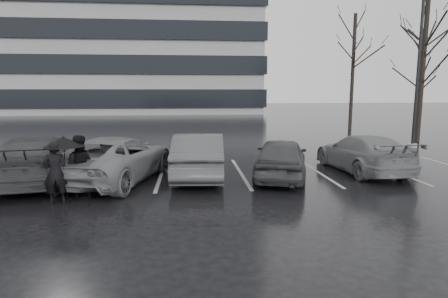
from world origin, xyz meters
TOP-DOWN VIEW (x-y plane):
  - ground at (0.00, 0.00)m, footprint 160.00×160.00m
  - office_building at (-22.00, 48.00)m, footprint 61.00×26.00m
  - car_main at (1.83, 1.54)m, footprint 2.71×4.33m
  - car_west_a at (-0.90, 1.97)m, footprint 1.83×4.61m
  - car_west_b at (-3.59, 1.73)m, footprint 3.69×5.65m
  - car_west_c at (-6.01, 1.71)m, footprint 2.85×5.41m
  - car_east at (5.00, 2.31)m, footprint 2.22×4.74m
  - pedestrian_left at (-4.64, -0.71)m, footprint 0.66×0.49m
  - pedestrian_right at (-4.21, -0.17)m, footprint 0.89×0.73m
  - umbrella at (-4.47, -0.47)m, footprint 1.02×1.02m
  - lamp_post at (10.34, 7.79)m, footprint 0.46×0.46m
  - stall_stripes at (-0.80, 2.50)m, footprint 19.72×5.00m
  - tree_east at (12.00, 10.00)m, footprint 0.26×0.26m
  - tree_ne at (14.50, 14.00)m, footprint 0.26×0.26m
  - tree_north at (11.00, 17.00)m, footprint 0.26×0.26m

SIDE VIEW (x-z plane):
  - ground at x=0.00m, z-range 0.00..0.00m
  - stall_stripes at x=-0.80m, z-range 0.00..0.00m
  - car_east at x=5.00m, z-range 0.00..1.34m
  - car_main at x=1.83m, z-range 0.00..1.38m
  - car_west_b at x=-3.59m, z-range 0.00..1.44m
  - car_west_a at x=-0.90m, z-range 0.00..1.49m
  - car_west_c at x=-6.01m, z-range 0.00..1.50m
  - pedestrian_left at x=-4.64m, z-range 0.00..1.63m
  - pedestrian_right at x=-4.21m, z-range 0.00..1.72m
  - umbrella at x=-4.47m, z-range 0.71..2.44m
  - tree_ne at x=14.50m, z-range 0.00..7.00m
  - lamp_post at x=10.34m, z-range -0.35..8.02m
  - tree_east at x=12.00m, z-range 0.00..8.00m
  - tree_north at x=11.00m, z-range 0.00..8.50m
  - office_building at x=-22.00m, z-range -0.16..28.84m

